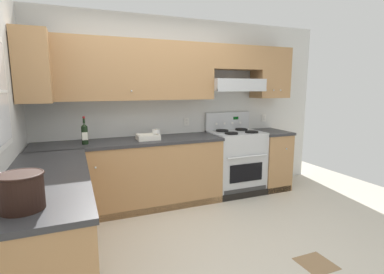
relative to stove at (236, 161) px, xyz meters
name	(u,v)px	position (x,y,z in m)	size (l,w,h in m)	color
ground_plane	(193,249)	(-1.22, -1.25, -0.48)	(7.04, 7.04, 0.00)	beige
floor_accent_tile	(316,263)	(-0.28, -1.91, -0.48)	(0.30, 0.30, 0.01)	olive
wall_back	(178,95)	(-0.83, 0.27, 1.00)	(4.68, 0.57, 2.55)	silver
counter_back_run	(158,172)	(-1.22, -0.01, -0.03)	(3.60, 0.65, 0.91)	#A87A4C
counter_left_run	(51,230)	(-2.46, -1.26, -0.03)	(0.63, 1.91, 0.91)	#A87A4C
stove	(236,161)	(0.00, 0.00, 0.00)	(0.76, 0.62, 1.20)	#B7BABC
wine_bottle	(85,133)	(-2.12, -0.05, 0.57)	(0.08, 0.08, 0.34)	black
bowl	(148,138)	(-1.35, -0.03, 0.46)	(0.29, 0.24, 0.07)	white
bucket	(21,191)	(-2.53, -1.93, 0.54)	(0.25, 0.25, 0.21)	black
paper_towel_roll	(156,133)	(-1.21, 0.10, 0.49)	(0.11, 0.11, 0.11)	white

